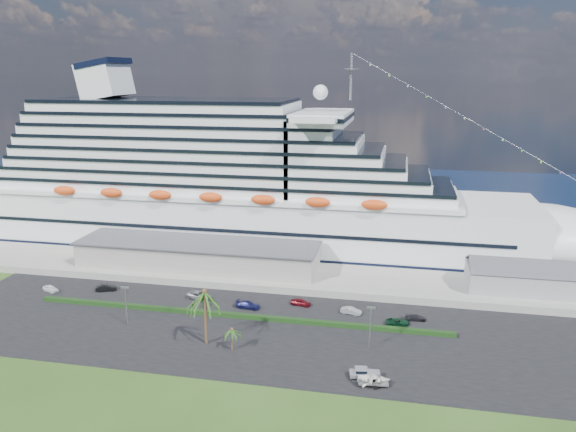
% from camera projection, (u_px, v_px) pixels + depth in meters
% --- Properties ---
extents(ground, '(420.00, 420.00, 0.00)m').
position_uv_depth(ground, '(253.00, 360.00, 99.11)').
color(ground, '#2D4918').
rests_on(ground, ground).
extents(asphalt_lot, '(140.00, 38.00, 0.12)m').
position_uv_depth(asphalt_lot, '(267.00, 332.00, 109.53)').
color(asphalt_lot, black).
rests_on(asphalt_lot, ground).
extents(wharf, '(240.00, 20.00, 1.80)m').
position_uv_depth(wharf, '(295.00, 276.00, 136.82)').
color(wharf, gray).
rests_on(wharf, ground).
extents(water, '(420.00, 160.00, 0.02)m').
position_uv_depth(water, '(338.00, 200.00, 222.39)').
color(water, black).
rests_on(water, ground).
extents(cruise_ship, '(191.00, 38.00, 54.00)m').
position_uv_depth(cruise_ship, '(237.00, 190.00, 159.82)').
color(cruise_ship, silver).
rests_on(cruise_ship, ground).
extents(terminal_building, '(61.00, 15.00, 6.30)m').
position_uv_depth(terminal_building, '(198.00, 254.00, 140.66)').
color(terminal_building, gray).
rests_on(terminal_building, wharf).
extents(port_shed, '(24.00, 12.31, 7.37)m').
position_uv_depth(port_shed, '(523.00, 278.00, 125.80)').
color(port_shed, gray).
rests_on(port_shed, wharf).
extents(hedge, '(88.00, 1.10, 0.90)m').
position_uv_depth(hedge, '(235.00, 315.00, 115.70)').
color(hedge, black).
rests_on(hedge, asphalt_lot).
extents(lamp_post_left, '(1.60, 0.35, 8.27)m').
position_uv_depth(lamp_post_left, '(126.00, 301.00, 110.82)').
color(lamp_post_left, gray).
rests_on(lamp_post_left, asphalt_lot).
extents(lamp_post_right, '(1.60, 0.35, 8.27)m').
position_uv_depth(lamp_post_right, '(371.00, 322.00, 101.46)').
color(lamp_post_right, gray).
rests_on(lamp_post_right, asphalt_lot).
extents(palm_tall, '(8.82, 8.82, 11.13)m').
position_uv_depth(palm_tall, '(205.00, 298.00, 102.55)').
color(palm_tall, '#47301E').
rests_on(palm_tall, ground).
extents(palm_short, '(3.53, 3.53, 4.56)m').
position_uv_depth(palm_short, '(232.00, 332.00, 101.44)').
color(palm_short, '#47301E').
rests_on(palm_short, ground).
extents(parked_car_0, '(4.61, 3.14, 1.46)m').
position_uv_depth(parked_car_0, '(51.00, 289.00, 129.20)').
color(parked_car_0, white).
rests_on(parked_car_0, asphalt_lot).
extents(parked_car_1, '(4.90, 3.24, 1.53)m').
position_uv_depth(parked_car_1, '(106.00, 288.00, 129.64)').
color(parked_car_1, black).
rests_on(parked_car_1, asphalt_lot).
extents(parked_car_2, '(6.11, 3.79, 1.58)m').
position_uv_depth(parked_car_2, '(199.00, 295.00, 125.24)').
color(parked_car_2, '#95979D').
rests_on(parked_car_2, asphalt_lot).
extents(parked_car_3, '(5.46, 2.66, 1.53)m').
position_uv_depth(parked_car_3, '(248.00, 305.00, 120.18)').
color(parked_car_3, '#161A4F').
rests_on(parked_car_3, asphalt_lot).
extents(parked_car_4, '(4.63, 2.49, 1.50)m').
position_uv_depth(parked_car_4, '(301.00, 302.00, 121.55)').
color(parked_car_4, '#600C15').
rests_on(parked_car_4, asphalt_lot).
extents(parked_car_5, '(4.53, 2.29, 1.42)m').
position_uv_depth(parked_car_5, '(351.00, 311.00, 117.33)').
color(parked_car_5, '#9EA2A5').
rests_on(parked_car_5, asphalt_lot).
extents(parked_car_6, '(4.90, 2.73, 1.30)m').
position_uv_depth(parked_car_6, '(398.00, 322.00, 112.30)').
color(parked_car_6, '#0D351E').
rests_on(parked_car_6, asphalt_lot).
extents(parked_car_7, '(4.38, 2.03, 1.24)m').
position_uv_depth(parked_car_7, '(416.00, 317.00, 114.37)').
color(parked_car_7, '#24242A').
rests_on(parked_car_7, asphalt_lot).
extents(pickup_truck, '(5.26, 2.58, 1.77)m').
position_uv_depth(pickup_truck, '(364.00, 373.00, 92.64)').
color(pickup_truck, black).
rests_on(pickup_truck, asphalt_lot).
extents(boat_trailer, '(6.25, 4.37, 1.76)m').
position_uv_depth(boat_trailer, '(373.00, 380.00, 90.26)').
color(boat_trailer, gray).
rests_on(boat_trailer, asphalt_lot).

